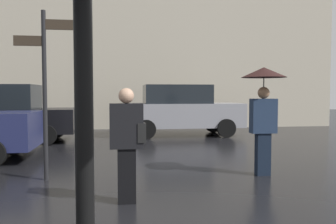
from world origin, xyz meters
TOP-DOWN VIEW (x-y plane):
  - pedestrian_with_umbrella at (2.34, 3.90)m, footprint 0.87×0.87m
  - pedestrian_with_bag at (-0.31, 2.52)m, footprint 0.51×0.24m
  - parked_car_left at (-4.18, 9.52)m, footprint 4.59×2.01m
  - parked_car_distant at (1.92, 10.52)m, footprint 4.44×1.95m
  - street_signpost at (-1.75, 4.10)m, footprint 1.08×0.08m

SIDE VIEW (x-z plane):
  - pedestrian_with_bag at x=-0.31m, z-range 0.11..1.78m
  - parked_car_left at x=-4.18m, z-range 0.01..1.89m
  - parked_car_distant at x=1.92m, z-range 0.03..1.93m
  - pedestrian_with_umbrella at x=2.34m, z-range 0.48..2.58m
  - street_signpost at x=-1.75m, z-range 0.32..3.41m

